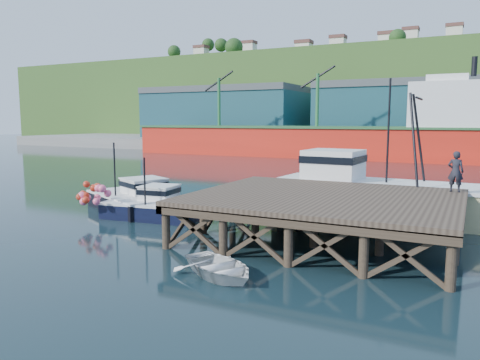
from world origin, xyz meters
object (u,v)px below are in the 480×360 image
Objects in this scene: boat_navy at (153,206)px; dockworker at (456,172)px; trawler at (372,188)px; dinghy at (219,267)px; boat_black at (131,198)px.

dockworker is (15.51, 3.55, 2.41)m from boat_navy.
dinghy is (-2.72, -13.42, -1.26)m from trawler.
dinghy is (11.07, -8.45, -0.41)m from boat_black.
boat_navy is 3.06m from boat_black.
dockworker is at bearing -4.68° from dinghy.
dockworker is at bearing -28.13° from trawler.
boat_navy is 0.49× the size of trawler.
boat_black is 3.66× the size of dockworker.
boat_navy is 0.81× the size of boat_black.
trawler is at bearing 17.89° from dinghy.
trawler is 6.06× the size of dockworker.
boat_black is 14.68m from trawler.
boat_black reaches higher than boat_navy.
boat_navy is at bearing 78.88° from dinghy.
boat_navy is 16.10m from dockworker.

